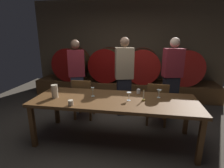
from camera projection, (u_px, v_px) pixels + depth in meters
ground_plane at (110, 137)px, 3.15m from camera, size 7.57×7.57×0.00m
back_wall at (127, 47)px, 5.52m from camera, size 5.83×0.24×2.79m
barrel_shelf at (124, 88)px, 5.32m from camera, size 5.24×0.90×0.44m
wine_barrel_far_left at (72, 63)px, 5.39m from camera, size 0.96×0.76×0.96m
wine_barrel_center_left at (107, 64)px, 5.21m from camera, size 0.96×0.76×0.96m
wine_barrel_center_right at (142, 65)px, 5.04m from camera, size 0.96×0.76×0.96m
wine_barrel_far_right at (183, 67)px, 4.86m from camera, size 0.96×0.76×0.96m
dining_table at (114, 103)px, 2.90m from camera, size 2.68×0.94×0.75m
chair_left at (83, 97)px, 3.74m from camera, size 0.41×0.41×0.88m
chair_right at (157, 102)px, 3.48m from camera, size 0.43×0.43×0.88m
guest_left at (77, 74)px, 4.24m from camera, size 0.44×0.36×1.66m
guest_center at (124, 77)px, 3.85m from camera, size 0.43×0.33×1.73m
guest_right at (172, 78)px, 3.70m from camera, size 0.42×0.32×1.72m
candle_center at (143, 98)px, 2.80m from camera, size 0.05×0.05×0.20m
pitcher at (55, 91)px, 2.93m from camera, size 0.11×0.11×0.22m
wine_glass_left at (93, 90)px, 2.99m from camera, size 0.06×0.06×0.16m
wine_glass_center at (129, 95)px, 2.80m from camera, size 0.07×0.07×0.14m
wine_glass_right at (159, 92)px, 2.92m from camera, size 0.08×0.08×0.14m
cup_left at (71, 103)px, 2.62m from camera, size 0.08×0.08×0.08m
cup_right at (138, 91)px, 3.15m from camera, size 0.06×0.06×0.08m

